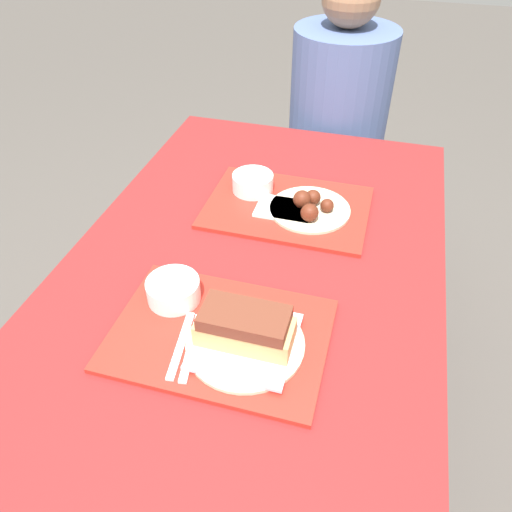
# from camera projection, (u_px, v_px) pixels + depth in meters

# --- Properties ---
(ground_plane) EXTENTS (12.00, 12.00, 0.00)m
(ground_plane) POSITION_uv_depth(u_px,v_px,m) (252.00, 434.00, 1.66)
(ground_plane) COLOR #4C4742
(picnic_table) EXTENTS (0.89, 1.49, 0.74)m
(picnic_table) POSITION_uv_depth(u_px,v_px,m) (250.00, 296.00, 1.24)
(picnic_table) COLOR maroon
(picnic_table) RESTS_ON ground_plane
(picnic_bench_far) EXTENTS (0.85, 0.28, 0.47)m
(picnic_bench_far) POSITION_uv_depth(u_px,v_px,m) (314.00, 183.00, 2.11)
(picnic_bench_far) COLOR maroon
(picnic_bench_far) RESTS_ON ground_plane
(tray_near) EXTENTS (0.44, 0.31, 0.01)m
(tray_near) POSITION_uv_depth(u_px,v_px,m) (219.00, 334.00, 1.01)
(tray_near) COLOR red
(tray_near) RESTS_ON picnic_table
(tray_far) EXTENTS (0.44, 0.31, 0.01)m
(tray_far) POSITION_uv_depth(u_px,v_px,m) (287.00, 207.00, 1.36)
(tray_far) COLOR red
(tray_far) RESTS_ON picnic_table
(bowl_coleslaw_near) EXTENTS (0.11, 0.11, 0.05)m
(bowl_coleslaw_near) POSITION_uv_depth(u_px,v_px,m) (173.00, 289.00, 1.07)
(bowl_coleslaw_near) COLOR white
(bowl_coleslaw_near) RESTS_ON tray_near
(brisket_sandwich_plate) EXTENTS (0.24, 0.24, 0.09)m
(brisket_sandwich_plate) POSITION_uv_depth(u_px,v_px,m) (245.00, 333.00, 0.96)
(brisket_sandwich_plate) COLOR beige
(brisket_sandwich_plate) RESTS_ON tray_near
(plastic_fork_near) EXTENTS (0.04, 0.17, 0.00)m
(plastic_fork_near) POSITION_uv_depth(u_px,v_px,m) (181.00, 345.00, 0.98)
(plastic_fork_near) COLOR white
(plastic_fork_near) RESTS_ON tray_near
(plastic_knife_near) EXTENTS (0.04, 0.17, 0.00)m
(plastic_knife_near) POSITION_uv_depth(u_px,v_px,m) (191.00, 347.00, 0.98)
(plastic_knife_near) COLOR white
(plastic_knife_near) RESTS_ON tray_near
(condiment_packet) EXTENTS (0.04, 0.03, 0.01)m
(condiment_packet) POSITION_uv_depth(u_px,v_px,m) (229.00, 307.00, 1.06)
(condiment_packet) COLOR #A59E93
(condiment_packet) RESTS_ON tray_near
(bowl_coleslaw_far) EXTENTS (0.11, 0.11, 0.05)m
(bowl_coleslaw_far) POSITION_uv_depth(u_px,v_px,m) (253.00, 182.00, 1.40)
(bowl_coleslaw_far) COLOR white
(bowl_coleslaw_far) RESTS_ON tray_far
(wings_plate_far) EXTENTS (0.22, 0.22, 0.06)m
(wings_plate_far) POSITION_uv_depth(u_px,v_px,m) (310.00, 207.00, 1.32)
(wings_plate_far) COLOR beige
(wings_plate_far) RESTS_ON tray_far
(napkin_far) EXTENTS (0.15, 0.10, 0.01)m
(napkin_far) POSITION_uv_depth(u_px,v_px,m) (284.00, 209.00, 1.34)
(napkin_far) COLOR white
(napkin_far) RESTS_ON tray_far
(person_seated_across) EXTENTS (0.37, 0.37, 0.75)m
(person_seated_across) POSITION_uv_depth(u_px,v_px,m) (340.00, 97.00, 1.85)
(person_seated_across) COLOR #4C6093
(person_seated_across) RESTS_ON picnic_bench_far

